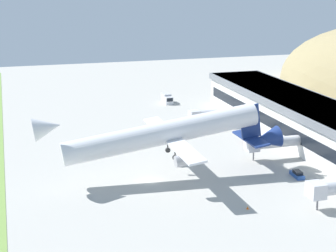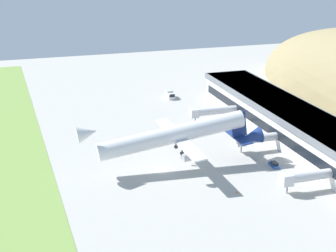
{
  "view_description": "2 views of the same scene",
  "coord_description": "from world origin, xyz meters",
  "px_view_note": "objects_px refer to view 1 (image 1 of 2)",
  "views": [
    {
      "loc": [
        108.33,
        -27.79,
        42.52
      ],
      "look_at": [
        -5.1,
        5.59,
        10.36
      ],
      "focal_mm": 60.0,
      "sensor_mm": 36.0,
      "label": 1
    },
    {
      "loc": [
        138.67,
        -42.27,
        62.75
      ],
      "look_at": [
        -4.71,
        3.04,
        11.48
      ],
      "focal_mm": 60.0,
      "sensor_mm": 36.0,
      "label": 2
    }
  ],
  "objects_px": {
    "jetway_1": "(270,143)",
    "service_car_1": "(297,174)",
    "terminal_building": "(328,129)",
    "cargo_airplane": "(166,134)",
    "jetway_0": "(216,114)",
    "traffic_cone_0": "(248,208)",
    "service_car_0": "(251,141)",
    "fuel_truck": "(167,99)"
  },
  "relations": [
    {
      "from": "service_car_1",
      "to": "terminal_building",
      "type": "bearing_deg",
      "value": 130.9
    },
    {
      "from": "traffic_cone_0",
      "to": "fuel_truck",
      "type": "bearing_deg",
      "value": 173.35
    },
    {
      "from": "terminal_building",
      "to": "jetway_1",
      "type": "height_order",
      "value": "terminal_building"
    },
    {
      "from": "service_car_0",
      "to": "fuel_truck",
      "type": "bearing_deg",
      "value": -171.59
    },
    {
      "from": "terminal_building",
      "to": "cargo_airplane",
      "type": "xyz_separation_m",
      "value": [
        5.49,
        -42.69,
        3.78
      ]
    },
    {
      "from": "terminal_building",
      "to": "fuel_truck",
      "type": "distance_m",
      "value": 67.57
    },
    {
      "from": "fuel_truck",
      "to": "jetway_1",
      "type": "bearing_deg",
      "value": 5.78
    },
    {
      "from": "jetway_1",
      "to": "fuel_truck",
      "type": "relative_size",
      "value": 2.21
    },
    {
      "from": "cargo_airplane",
      "to": "traffic_cone_0",
      "type": "height_order",
      "value": "cargo_airplane"
    },
    {
      "from": "terminal_building",
      "to": "jetway_0",
      "type": "distance_m",
      "value": 34.66
    },
    {
      "from": "jetway_0",
      "to": "cargo_airplane",
      "type": "bearing_deg",
      "value": -35.21
    },
    {
      "from": "cargo_airplane",
      "to": "traffic_cone_0",
      "type": "distance_m",
      "value": 24.73
    },
    {
      "from": "jetway_1",
      "to": "service_car_0",
      "type": "height_order",
      "value": "jetway_1"
    },
    {
      "from": "service_car_0",
      "to": "traffic_cone_0",
      "type": "relative_size",
      "value": 7.76
    },
    {
      "from": "jetway_1",
      "to": "service_car_1",
      "type": "relative_size",
      "value": 2.95
    },
    {
      "from": "jetway_0",
      "to": "service_car_1",
      "type": "height_order",
      "value": "jetway_0"
    },
    {
      "from": "jetway_0",
      "to": "service_car_1",
      "type": "relative_size",
      "value": 3.77
    },
    {
      "from": "terminal_building",
      "to": "fuel_truck",
      "type": "bearing_deg",
      "value": -160.59
    },
    {
      "from": "service_car_1",
      "to": "traffic_cone_0",
      "type": "bearing_deg",
      "value": -53.8
    },
    {
      "from": "terminal_building",
      "to": "service_car_0",
      "type": "xyz_separation_m",
      "value": [
        -12.03,
        -14.79,
        -5.29
      ]
    },
    {
      "from": "traffic_cone_0",
      "to": "terminal_building",
      "type": "bearing_deg",
      "value": 128.5
    },
    {
      "from": "service_car_0",
      "to": "traffic_cone_0",
      "type": "bearing_deg",
      "value": -25.35
    },
    {
      "from": "cargo_airplane",
      "to": "jetway_1",
      "type": "bearing_deg",
      "value": 100.41
    },
    {
      "from": "jetway_1",
      "to": "service_car_1",
      "type": "bearing_deg",
      "value": 1.68
    },
    {
      "from": "terminal_building",
      "to": "service_car_1",
      "type": "bearing_deg",
      "value": -49.1
    },
    {
      "from": "traffic_cone_0",
      "to": "service_car_0",
      "type": "bearing_deg",
      "value": 154.65
    },
    {
      "from": "terminal_building",
      "to": "jetway_1",
      "type": "xyz_separation_m",
      "value": [
        0.58,
        -15.91,
        -1.93
      ]
    },
    {
      "from": "jetway_1",
      "to": "service_car_0",
      "type": "bearing_deg",
      "value": 174.93
    },
    {
      "from": "service_car_1",
      "to": "fuel_truck",
      "type": "distance_m",
      "value": 77.36
    },
    {
      "from": "terminal_building",
      "to": "cargo_airplane",
      "type": "relative_size",
      "value": 2.18
    },
    {
      "from": "service_car_0",
      "to": "fuel_truck",
      "type": "distance_m",
      "value": 52.13
    },
    {
      "from": "service_car_0",
      "to": "traffic_cone_0",
      "type": "distance_m",
      "value": 42.26
    },
    {
      "from": "jetway_0",
      "to": "traffic_cone_0",
      "type": "distance_m",
      "value": 57.86
    },
    {
      "from": "cargo_airplane",
      "to": "service_car_0",
      "type": "relative_size",
      "value": 12.08
    },
    {
      "from": "terminal_building",
      "to": "fuel_truck",
      "type": "height_order",
      "value": "terminal_building"
    },
    {
      "from": "terminal_building",
      "to": "jetway_0",
      "type": "xyz_separation_m",
      "value": [
        -29.61,
        -17.91,
        -1.93
      ]
    },
    {
      "from": "service_car_0",
      "to": "cargo_airplane",
      "type": "bearing_deg",
      "value": -57.86
    },
    {
      "from": "cargo_airplane",
      "to": "service_car_1",
      "type": "height_order",
      "value": "cargo_airplane"
    },
    {
      "from": "cargo_airplane",
      "to": "service_car_0",
      "type": "distance_m",
      "value": 34.17
    },
    {
      "from": "cargo_airplane",
      "to": "traffic_cone_0",
      "type": "bearing_deg",
      "value": 25.39
    },
    {
      "from": "terminal_building",
      "to": "service_car_0",
      "type": "relative_size",
      "value": 26.35
    },
    {
      "from": "cargo_airplane",
      "to": "service_car_1",
      "type": "relative_size",
      "value": 11.78
    }
  ]
}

